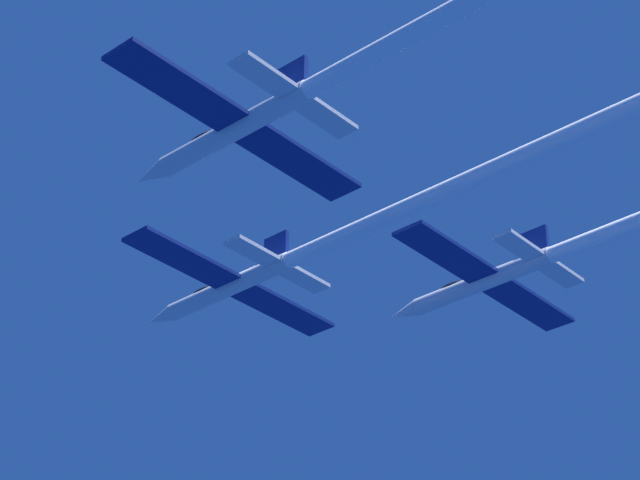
{
  "coord_description": "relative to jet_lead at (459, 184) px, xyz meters",
  "views": [
    {
      "loc": [
        -59.45,
        -61.16,
        -47.34
      ],
      "look_at": [
        -0.37,
        -9.11,
        -0.46
      ],
      "focal_mm": 73.15,
      "sensor_mm": 36.0,
      "label": 1
    }
  ],
  "objects": [
    {
      "name": "jet_lead",
      "position": [
        0.0,
        0.0,
        0.0
      ],
      "size": [
        19.86,
        70.67,
        3.29
      ],
      "color": "silver"
    },
    {
      "name": "jet_left_wing",
      "position": [
        -14.38,
        -10.74,
        -0.26
      ],
      "size": [
        19.86,
        61.76,
        3.29
      ],
      "color": "silver"
    }
  ]
}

